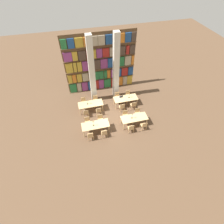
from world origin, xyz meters
TOP-DOWN VIEW (x-y plane):
  - ground_plane at (0.00, 0.00)m, footprint 40.00×40.00m
  - bookshelf_bank at (0.02, 4.07)m, footprint 6.34×0.35m
  - pillar_left at (-1.02, 2.56)m, footprint 0.46×0.46m
  - pillar_center at (1.02, 2.56)m, footprint 0.46×0.46m
  - reading_table_0 at (-1.56, -1.18)m, footprint 2.08×0.85m
  - chair_0 at (-2.08, -1.89)m, footprint 0.42×0.40m
  - chair_1 at (-2.08, -0.47)m, footprint 0.42×0.40m
  - chair_2 at (-1.04, -1.89)m, footprint 0.42×0.40m
  - chair_3 at (-1.04, -0.47)m, footprint 0.42×0.40m
  - desk_lamp_0 at (-1.71, -1.21)m, footprint 0.14×0.14m
  - reading_table_1 at (1.53, -1.22)m, footprint 2.08×0.85m
  - chair_4 at (1.03, -1.93)m, footprint 0.42×0.40m
  - chair_5 at (1.03, -0.51)m, footprint 0.42×0.40m
  - chair_6 at (2.09, -1.93)m, footprint 0.42×0.40m
  - chair_7 at (2.09, -0.51)m, footprint 0.42×0.40m
  - desk_lamp_1 at (1.33, -1.20)m, footprint 0.14×0.14m
  - reading_table_2 at (-1.54, 1.20)m, footprint 2.08×0.85m
  - chair_8 at (-2.07, 0.49)m, footprint 0.42×0.40m
  - chair_9 at (-2.07, 1.91)m, footprint 0.42×0.40m
  - chair_10 at (-0.99, 0.49)m, footprint 0.42×0.40m
  - chair_11 at (-0.99, 1.91)m, footprint 0.42×0.40m
  - desk_lamp_2 at (-1.79, 1.23)m, footprint 0.14×0.14m
  - reading_table_3 at (1.55, 1.16)m, footprint 2.08×0.85m
  - chair_12 at (1.02, 0.45)m, footprint 0.42×0.40m
  - chair_13 at (1.02, 1.87)m, footprint 0.42×0.40m
  - chair_14 at (2.03, 0.45)m, footprint 0.42×0.40m
  - chair_15 at (2.03, 1.87)m, footprint 0.42×0.40m
  - desk_lamp_3 at (1.87, 1.17)m, footprint 0.14×0.14m
  - laptop at (1.19, 1.39)m, footprint 0.32×0.22m

SIDE VIEW (x-z plane):
  - ground_plane at x=0.00m, z-range 0.00..0.00m
  - chair_0 at x=-2.08m, z-range 0.04..0.91m
  - chair_1 at x=-2.08m, z-range 0.04..0.91m
  - chair_2 at x=-1.04m, z-range 0.04..0.91m
  - chair_3 at x=-1.04m, z-range 0.04..0.91m
  - chair_4 at x=1.03m, z-range 0.04..0.91m
  - chair_5 at x=1.03m, z-range 0.04..0.91m
  - chair_6 at x=2.09m, z-range 0.04..0.91m
  - chair_7 at x=2.09m, z-range 0.04..0.91m
  - chair_8 at x=-2.07m, z-range 0.04..0.91m
  - chair_9 at x=-2.07m, z-range 0.04..0.91m
  - chair_10 at x=-0.99m, z-range 0.04..0.91m
  - chair_11 at x=-0.99m, z-range 0.04..0.91m
  - chair_12 at x=1.02m, z-range 0.04..0.91m
  - chair_13 at x=1.02m, z-range 0.04..0.91m
  - chair_14 at x=2.03m, z-range 0.04..0.91m
  - chair_15 at x=2.03m, z-range 0.04..0.91m
  - reading_table_0 at x=-1.56m, z-range 0.30..1.07m
  - reading_table_1 at x=1.53m, z-range 0.30..1.07m
  - reading_table_2 at x=-1.54m, z-range 0.30..1.07m
  - reading_table_3 at x=1.55m, z-range 0.30..1.07m
  - laptop at x=1.19m, z-range 0.70..0.91m
  - desk_lamp_3 at x=1.87m, z-range 0.84..1.29m
  - desk_lamp_2 at x=-1.79m, z-range 0.85..1.34m
  - desk_lamp_0 at x=-1.71m, z-range 0.85..1.34m
  - desk_lamp_1 at x=1.33m, z-range 0.85..1.35m
  - bookshelf_bank at x=0.02m, z-range -0.15..5.35m
  - pillar_left at x=-1.02m, z-range 0.00..6.00m
  - pillar_center at x=1.02m, z-range 0.00..6.00m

